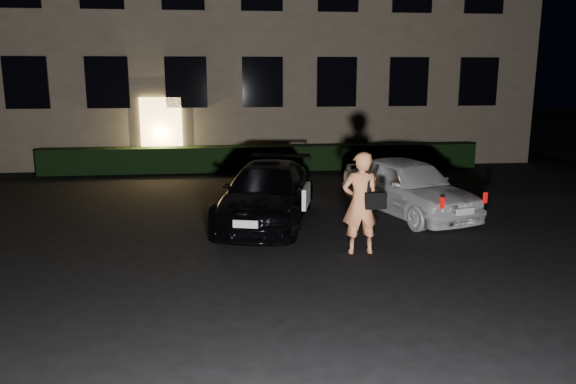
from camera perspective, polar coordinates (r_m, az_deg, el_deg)
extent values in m
plane|color=black|center=(9.45, 2.40, -8.74)|extent=(80.00, 80.00, 0.00)
cube|color=#695E4B|center=(23.90, -3.41, 18.46)|extent=(20.00, 8.00, 12.00)
cube|color=#E5B965|center=(19.88, -12.71, 5.75)|extent=(1.40, 0.10, 2.50)
cube|color=black|center=(20.67, -25.06, 10.02)|extent=(1.40, 0.10, 1.70)
cube|color=black|center=(20.02, -17.87, 10.53)|extent=(1.40, 0.10, 1.70)
cube|color=black|center=(19.70, -10.30, 10.90)|extent=(1.40, 0.10, 1.70)
cube|color=black|center=(19.71, -2.60, 11.08)|extent=(1.40, 0.10, 1.70)
cube|color=black|center=(20.07, 4.97, 11.06)|extent=(1.40, 0.10, 1.70)
cube|color=black|center=(20.74, 12.15, 10.88)|extent=(1.40, 0.10, 1.70)
cube|color=black|center=(21.71, 18.78, 10.56)|extent=(1.40, 0.10, 1.70)
cube|color=black|center=(19.49, -2.43, 3.47)|extent=(15.00, 0.70, 0.85)
imported|color=black|center=(12.75, -2.15, -0.15)|extent=(2.90, 4.82, 1.31)
cube|color=white|center=(11.78, 1.87, -0.40)|extent=(0.31, 0.92, 0.44)
cube|color=silver|center=(10.55, -4.35, -3.27)|extent=(0.47, 0.16, 0.15)
imported|color=white|center=(13.67, 12.10, 0.56)|extent=(2.77, 4.33, 1.37)
cube|color=red|center=(11.84, 15.40, -1.08)|extent=(0.09, 0.08, 0.23)
cube|color=red|center=(12.59, 19.40, -0.56)|extent=(0.09, 0.08, 0.23)
cube|color=silver|center=(12.22, 17.56, -1.90)|extent=(0.45, 0.18, 0.13)
imported|color=#FF965D|center=(10.54, 7.39, -1.11)|extent=(0.71, 0.48, 1.94)
cube|color=black|center=(10.47, 8.86, -0.85)|extent=(0.40, 0.18, 0.31)
cube|color=black|center=(10.38, 8.18, 1.53)|extent=(0.04, 0.07, 0.60)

